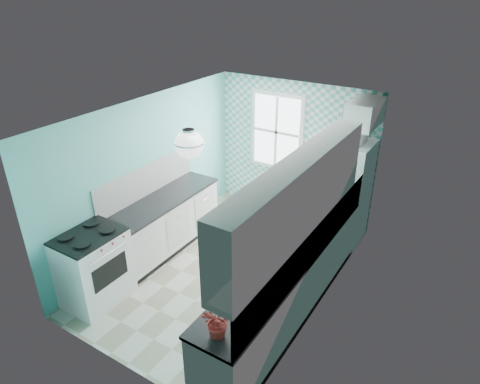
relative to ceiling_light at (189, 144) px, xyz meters
The scene contains 26 objects.
floor 2.47m from the ceiling_light, 90.00° to the left, with size 3.00×4.40×0.02m, color silver.
ceiling 0.82m from the ceiling_light, 90.00° to the left, with size 3.00×4.40×0.02m, color white.
wall_back 3.20m from the ceiling_light, 90.00° to the left, with size 3.00×0.02×2.50m, color #63C9C3.
wall_front 1.77m from the ceiling_light, 90.00° to the right, with size 3.00×0.02×2.50m, color #63C9C3.
wall_left 2.02m from the ceiling_light, 152.09° to the left, with size 0.02×4.40×2.50m, color #63C9C3.
wall_right 2.02m from the ceiling_light, 27.91° to the left, with size 0.02×4.40×2.50m, color #63C9C3.
accent_wall 3.17m from the ceiling_light, 90.00° to the left, with size 3.00×0.01×2.50m, color #53B3AD.
window 3.08m from the ceiling_light, 96.74° to the left, with size 1.04×0.05×1.44m.
backsplash_right 1.91m from the ceiling_light, 15.05° to the left, with size 0.02×3.60×0.51m, color white.
backsplash_left 2.00m from the ceiling_light, 154.02° to the left, with size 0.02×2.15×0.51m, color white.
upper_cabinets_right 1.41m from the ceiling_light, ahead, with size 0.33×3.20×0.90m, color white.
upper_cabinet_fridge 2.93m from the ceiling_light, 63.70° to the left, with size 0.40×0.74×0.40m, color white.
ceiling_light is the anchor object (origin of this frame).
base_cabinets_right 2.26m from the ceiling_light, 18.43° to the left, with size 0.60×3.60×0.90m, color white.
countertop_right 1.88m from the ceiling_light, 18.65° to the left, with size 0.63×3.60×0.04m, color black.
base_cabinets_left 2.34m from the ceiling_light, 148.86° to the left, with size 0.60×2.15×0.90m, color white.
countertop_left 1.97m from the ceiling_light, 148.54° to the left, with size 0.63×2.15×0.04m, color black.
fridge 3.16m from the ceiling_light, 66.73° to the left, with size 0.77×0.76×1.77m.
stove 2.27m from the ceiling_light, 148.33° to the right, with size 0.70×0.87×1.05m.
sink 2.22m from the ceiling_light, 46.03° to the left, with size 0.51×0.42×0.53m.
rug 2.39m from the ceiling_light, 49.65° to the left, with size 0.65×0.92×0.01m, color maroon.
dish_towel 2.64m from the ceiling_light, 61.92° to the left, with size 0.02×0.27×0.41m, color #6ABBBB.
fruit_bowl 1.90m from the ceiling_light, 26.65° to the right, with size 0.29×0.29×0.07m, color white.
potted_plant 2.08m from the ceiling_light, 44.73° to the right, with size 0.30×0.26×0.34m, color #9F2F21.
soap_bottle 2.52m from the ceiling_light, 54.86° to the left, with size 0.10×0.10×0.22m, color #99B5CE.
microwave 2.84m from the ceiling_light, 66.72° to the left, with size 0.50×0.34×0.28m, color silver.
Camera 1 is at (3.01, -4.50, 4.08)m, focal length 32.00 mm.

